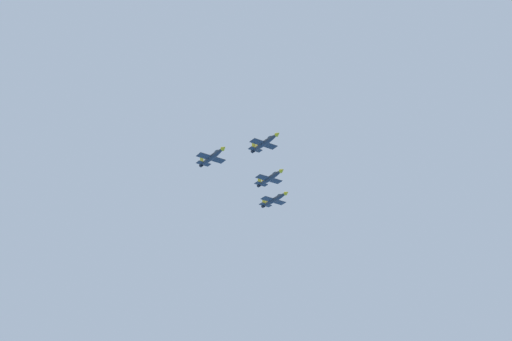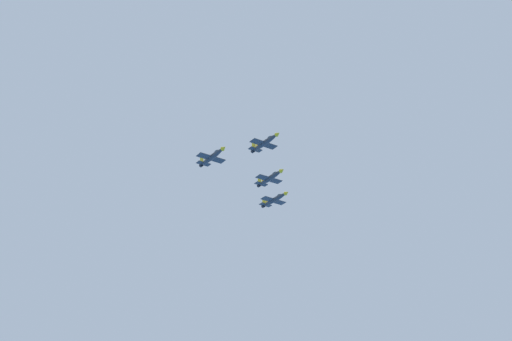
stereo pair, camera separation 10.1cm
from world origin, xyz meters
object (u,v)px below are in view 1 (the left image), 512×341
object	(u,v)px
jet_lead	(265,143)
jet_left_outer	(274,200)
jet_left_wingman	(270,178)
jet_right_wingman	(212,157)

from	to	relation	value
jet_lead	jet_left_outer	xyz separation A→B (m)	(-8.16, -37.51, -4.38)
jet_left_wingman	jet_left_outer	bearing A→B (deg)	140.63
jet_lead	jet_left_outer	bearing A→B (deg)	139.16
jet_lead	jet_right_wingman	distance (m)	19.40
jet_left_wingman	jet_right_wingman	distance (m)	24.91
jet_lead	jet_right_wingman	world-z (taller)	jet_lead
jet_left_outer	jet_left_wingman	bearing A→B (deg)	-41.36
jet_lead	jet_right_wingman	size ratio (longest dim) A/B	0.95
jet_lead	jet_left_outer	world-z (taller)	jet_lead
jet_lead	jet_right_wingman	bearing A→B (deg)	-140.11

